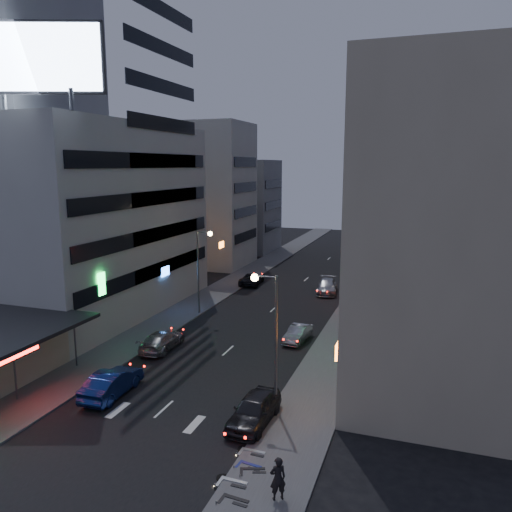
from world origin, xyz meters
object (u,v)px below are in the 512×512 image
at_px(parked_car_right_near, 254,410).
at_px(parked_car_right_far, 327,286).
at_px(parked_car_right_mid, 298,334).
at_px(scooter_silver_a, 249,470).
at_px(road_car_blue, 112,383).
at_px(scooter_black_a, 250,489).
at_px(person, 278,478).
at_px(scooter_black_b, 266,457).
at_px(scooter_silver_b, 266,442).
at_px(road_car_silver, 162,340).
at_px(parked_car_left, 252,279).
at_px(scooter_blue, 263,456).

height_order(parked_car_right_near, parked_car_right_far, parked_car_right_near).
bearing_deg(parked_car_right_mid, scooter_silver_a, -76.72).
xyz_separation_m(road_car_blue, scooter_black_a, (11.62, -6.74, -0.13)).
bearing_deg(parked_car_right_mid, road_car_blue, -117.39).
bearing_deg(road_car_blue, scooter_black_a, 147.24).
bearing_deg(parked_car_right_near, scooter_black_a, -69.88).
height_order(parked_car_right_mid, person, person).
relative_size(scooter_silver_a, scooter_black_b, 1.11).
distance_m(person, scooter_silver_b, 3.57).
xyz_separation_m(road_car_silver, scooter_black_b, (12.53, -12.28, -0.06)).
bearing_deg(parked_car_right_near, scooter_silver_a, -71.02).
distance_m(road_car_silver, scooter_black_a, 19.45).
bearing_deg(parked_car_left, road_car_blue, 87.70).
distance_m(scooter_black_a, scooter_silver_a, 1.25).
xyz_separation_m(person, scooter_black_a, (-1.06, -0.50, -0.41)).
height_order(parked_car_right_far, scooter_silver_a, parked_car_right_far).
xyz_separation_m(parked_car_right_mid, parked_car_left, (-10.18, 17.40, 0.04)).
bearing_deg(parked_car_right_far, parked_car_left, 165.39).
xyz_separation_m(road_car_blue, scooter_blue, (11.34, -4.23, -0.17)).
height_order(parked_car_right_mid, parked_car_right_far, parked_car_right_far).
bearing_deg(road_car_silver, scooter_black_b, 132.80).
distance_m(parked_car_left, scooter_silver_a, 38.40).
xyz_separation_m(parked_car_right_far, scooter_silver_b, (3.37, -32.56, -0.07)).
xyz_separation_m(scooter_black_a, scooter_blue, (-0.28, 2.50, -0.04)).
bearing_deg(parked_car_left, person, 105.85).
relative_size(scooter_silver_a, scooter_blue, 1.13).
relative_size(parked_car_left, parked_car_right_far, 0.93).
xyz_separation_m(parked_car_right_near, scooter_silver_b, (1.57, -2.65, -0.13)).
bearing_deg(parked_car_left, scooter_silver_a, 104.05).
distance_m(parked_car_left, road_car_silver, 22.62).
bearing_deg(scooter_silver_a, parked_car_right_near, 18.33).
bearing_deg(road_car_silver, parked_car_left, -91.25).
xyz_separation_m(parked_car_right_near, scooter_black_b, (1.93, -3.86, -0.16)).
xyz_separation_m(parked_car_right_far, person, (4.93, -35.75, 0.33)).
height_order(parked_car_right_far, person, person).
height_order(road_car_blue, scooter_silver_a, road_car_blue).
distance_m(parked_car_right_mid, parked_car_left, 20.16).
xyz_separation_m(person, scooter_silver_a, (-1.55, 0.65, -0.37)).
distance_m(parked_car_right_near, parked_car_right_mid, 13.67).
relative_size(scooter_black_a, scooter_silver_a, 0.94).
distance_m(parked_car_right_far, scooter_blue, 33.94).
bearing_deg(scooter_black_b, parked_car_right_near, 7.47).
height_order(parked_car_right_near, scooter_black_a, parked_car_right_near).
bearing_deg(scooter_black_b, parked_car_left, 1.53).
xyz_separation_m(parked_car_left, scooter_black_a, (13.26, -37.37, 0.00)).
bearing_deg(scooter_black_a, person, -59.76).
xyz_separation_m(road_car_blue, scooter_silver_b, (11.12, -3.05, -0.12)).
bearing_deg(scooter_black_b, person, -167.96).
height_order(parked_car_left, road_car_blue, road_car_blue).
relative_size(road_car_silver, scooter_blue, 2.89).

